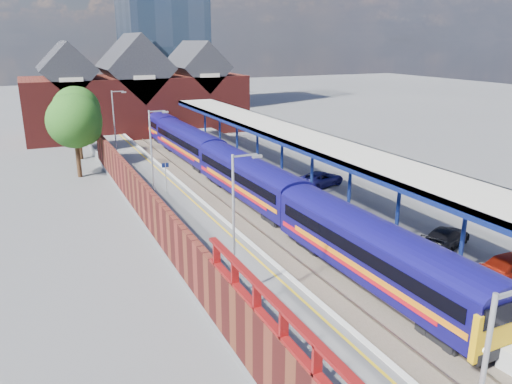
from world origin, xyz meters
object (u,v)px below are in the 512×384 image
Objects in this scene: train at (215,156)px; lamp_post_d at (115,120)px; parked_car_dark at (446,237)px; parked_car_blue at (320,179)px; lamp_post_b at (236,218)px; lamp_post_c at (153,151)px; platform_sign at (166,173)px; relay_cabinet at (512,361)px.

train is 11.36m from lamp_post_d.
parked_car_dark is 14.22m from parked_car_blue.
parked_car_blue is at bearing -23.37° from parked_car_dark.
lamp_post_b is 32.00m from lamp_post_d.
lamp_post_c is 1.54× the size of parked_car_blue.
parked_car_blue is at bearing -59.40° from train.
platform_sign is 0.55× the size of parked_car_blue.
lamp_post_b is (-7.86, -24.32, 2.87)m from train.
lamp_post_d is at bearing 95.56° from platform_sign.
platform_sign reaches higher than relay_cabinet.
lamp_post_c reaches higher than train.
lamp_post_c is 1.68× the size of parked_car_dark.
lamp_post_b is 16.00m from lamp_post_c.
platform_sign is at bearing -84.44° from lamp_post_d.
platform_sign is 21.64m from parked_car_dark.
relay_cabinet is at bearing -46.82° from lamp_post_b.
platform_sign is (1.36, 2.00, -2.30)m from lamp_post_c.
platform_sign is at bearing 55.74° from lamp_post_c.
lamp_post_d reaches higher than platform_sign.
lamp_post_b is 1.00× the size of lamp_post_d.
platform_sign is 12.89m from parked_car_blue.
relay_cabinet is at bearing -89.24° from train.
parked_car_dark reaches higher than relay_cabinet.
parked_car_blue is 23.92m from relay_cabinet.
lamp_post_c is at bearing 101.69° from relay_cabinet.
train is 9.42× the size of lamp_post_b.
lamp_post_b and lamp_post_c have the same top height.
lamp_post_d is at bearing 19.75° from parked_car_blue.
lamp_post_d is at bearing 0.14° from parked_car_dark.
platform_sign is (-6.49, -6.32, 0.57)m from train.
lamp_post_c is at bearing 90.00° from lamp_post_b.
lamp_post_d is 22.53m from parked_car_blue.
lamp_post_d is 34.76m from parked_car_dark.
parked_car_blue is at bearing -52.05° from lamp_post_d.
platform_sign is at bearing 11.52° from parked_car_dark.
parked_car_dark is at bearing 161.48° from parked_car_blue.
train is at bearing 44.21° from platform_sign.
platform_sign reaches higher than parked_car_blue.
parked_car_blue reaches higher than parked_car_dark.
lamp_post_b is 7.00× the size of relay_cabinet.
parked_car_blue is 4.54× the size of relay_cabinet.
lamp_post_b is 12.93m from relay_cabinet.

